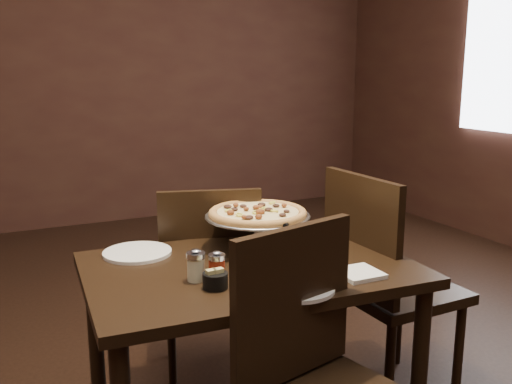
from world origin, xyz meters
name	(u,v)px	position (x,y,z in m)	size (l,w,h in m)	color
room	(242,64)	(0.06, 0.03, 1.40)	(6.04, 7.04, 2.84)	black
dining_table	(250,289)	(0.09, 0.03, 0.62)	(1.18, 0.83, 0.71)	black
pizza_stand	(258,214)	(0.20, 0.19, 0.85)	(0.41, 0.41, 0.17)	#AEADB4
parmesan_shaker	(196,266)	(-0.14, -0.03, 0.76)	(0.06, 0.06, 0.11)	beige
pepper_flake_shaker	(217,266)	(-0.07, -0.06, 0.76)	(0.06, 0.06, 0.10)	#9B150E
packet_caddy	(215,280)	(-0.10, -0.12, 0.74)	(0.08, 0.08, 0.06)	black
napkin_stack	(359,273)	(0.37, -0.23, 0.72)	(0.14, 0.14, 0.01)	white
plate_left	(137,253)	(-0.24, 0.32, 0.72)	(0.25, 0.25, 0.01)	white
plate_near	(296,288)	(0.12, -0.25, 0.71)	(0.24, 0.24, 0.01)	white
serving_spatula	(289,223)	(0.25, 0.03, 0.84)	(0.14, 0.14, 0.02)	#AEADB4
chair_far	(209,276)	(0.12, 0.52, 0.49)	(0.53, 0.53, 0.91)	black
chair_near	(322,382)	(0.08, -0.47, 0.52)	(0.54, 0.54, 0.95)	black
chair_side	(384,279)	(0.72, 0.07, 0.54)	(0.47, 0.47, 0.98)	black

